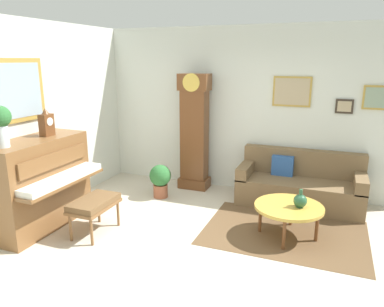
# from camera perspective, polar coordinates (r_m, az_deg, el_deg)

# --- Properties ---
(ground_plane) EXTENTS (6.40, 6.00, 0.10)m
(ground_plane) POSITION_cam_1_polar(r_m,az_deg,el_deg) (4.61, 0.67, -15.43)
(ground_plane) COLOR beige
(wall_left) EXTENTS (0.13, 4.90, 2.80)m
(wall_left) POSITION_cam_1_polar(r_m,az_deg,el_deg) (5.54, -25.38, 4.41)
(wall_left) COLOR silver
(wall_left) RESTS_ON ground_plane
(wall_back) EXTENTS (5.30, 0.13, 2.80)m
(wall_back) POSITION_cam_1_polar(r_m,az_deg,el_deg) (6.35, 8.62, 6.72)
(wall_back) COLOR silver
(wall_back) RESTS_ON ground_plane
(area_rug) EXTENTS (2.10, 1.50, 0.01)m
(area_rug) POSITION_cam_1_polar(r_m,az_deg,el_deg) (5.13, 14.25, -11.92)
(area_rug) COLOR brown
(area_rug) RESTS_ON ground_plane
(piano) EXTENTS (0.87, 1.44, 1.23)m
(piano) POSITION_cam_1_polar(r_m,az_deg,el_deg) (5.37, -22.82, -4.30)
(piano) COLOR brown
(piano) RESTS_ON ground_plane
(piano_bench) EXTENTS (0.42, 0.70, 0.48)m
(piano_bench) POSITION_cam_1_polar(r_m,az_deg,el_deg) (4.99, -15.08, -7.71)
(piano_bench) COLOR brown
(piano_bench) RESTS_ON ground_plane
(grandfather_clock) EXTENTS (0.52, 0.34, 2.03)m
(grandfather_clock) POSITION_cam_1_polar(r_m,az_deg,el_deg) (6.37, 0.38, 2.90)
(grandfather_clock) COLOR brown
(grandfather_clock) RESTS_ON ground_plane
(couch) EXTENTS (1.90, 0.80, 0.84)m
(couch) POSITION_cam_1_polar(r_m,az_deg,el_deg) (6.05, 16.53, -4.77)
(couch) COLOR brown
(couch) RESTS_ON ground_plane
(coffee_table) EXTENTS (0.88, 0.88, 0.43)m
(coffee_table) POSITION_cam_1_polar(r_m,az_deg,el_deg) (4.89, 14.94, -8.21)
(coffee_table) COLOR gold
(coffee_table) RESTS_ON ground_plane
(mantel_clock) EXTENTS (0.13, 0.18, 0.38)m
(mantel_clock) POSITION_cam_1_polar(r_m,az_deg,el_deg) (5.35, -21.85, 4.41)
(mantel_clock) COLOR brown
(mantel_clock) RESTS_ON piano
(flower_vase) EXTENTS (0.26, 0.26, 0.58)m
(flower_vase) POSITION_cam_1_polar(r_m,az_deg,el_deg) (4.84, -27.86, 4.49)
(flower_vase) COLOR silver
(flower_vase) RESTS_ON piano
(green_jug) EXTENTS (0.17, 0.17, 0.24)m
(green_jug) POSITION_cam_1_polar(r_m,az_deg,el_deg) (4.83, 16.61, -7.11)
(green_jug) COLOR #234C33
(green_jug) RESTS_ON coffee_table
(potted_plant) EXTENTS (0.36, 0.36, 0.56)m
(potted_plant) POSITION_cam_1_polar(r_m,az_deg,el_deg) (6.09, -5.00, -3.96)
(potted_plant) COLOR #935138
(potted_plant) RESTS_ON ground_plane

